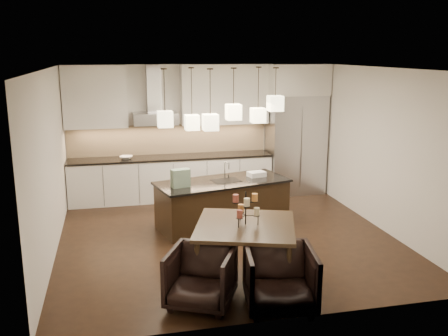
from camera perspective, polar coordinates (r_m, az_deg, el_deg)
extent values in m
cube|color=black|center=(8.53, 0.30, -7.91)|extent=(5.50, 5.50, 0.02)
cube|color=white|center=(7.96, 0.33, 11.39)|extent=(5.50, 5.50, 0.02)
cube|color=silver|center=(10.79, -3.02, 4.33)|extent=(5.50, 0.02, 2.80)
cube|color=silver|center=(5.56, 6.80, -4.30)|extent=(5.50, 0.02, 2.80)
cube|color=silver|center=(7.98, -19.37, 0.42)|extent=(0.02, 5.50, 2.80)
cube|color=silver|center=(9.15, 17.42, 2.12)|extent=(0.02, 5.50, 2.80)
cube|color=#B7B7BA|center=(11.04, 8.16, 2.70)|extent=(1.20, 0.72, 2.15)
cube|color=silver|center=(10.87, 8.40, 9.97)|extent=(1.26, 0.72, 0.65)
cube|color=silver|center=(10.58, -5.99, -1.22)|extent=(4.21, 0.62, 0.88)
cube|color=black|center=(10.47, -6.05, 1.22)|extent=(4.21, 0.66, 0.04)
cube|color=beige|center=(10.70, -6.29, 3.30)|extent=(4.21, 0.02, 0.63)
cube|color=silver|center=(10.36, -14.54, 7.88)|extent=(1.25, 0.35, 1.25)
cube|color=silver|center=(10.62, 0.07, 8.41)|extent=(1.85, 0.35, 1.25)
cube|color=#B7B7BA|center=(10.35, -7.85, 5.63)|extent=(0.90, 0.52, 0.24)
cube|color=#B7B7BA|center=(10.40, -8.01, 8.99)|extent=(0.30, 0.28, 0.96)
imported|color=silver|center=(10.35, -11.12, 1.19)|extent=(0.31, 0.31, 0.06)
cube|color=black|center=(8.93, -0.18, -4.17)|extent=(2.40, 1.40, 0.79)
cube|color=black|center=(8.81, -0.18, -1.59)|extent=(2.49, 1.48, 0.04)
cube|color=#154B2F|center=(8.41, -5.00, -1.16)|extent=(0.34, 0.23, 0.31)
cube|color=silver|center=(9.12, 3.74, -0.69)|extent=(0.35, 0.28, 0.09)
cylinder|color=beige|center=(6.71, 3.75, -4.98)|extent=(0.10, 0.10, 0.10)
cylinder|color=#C17B37|center=(6.84, 1.94, -4.60)|extent=(0.10, 0.10, 0.10)
cylinder|color=#984438|center=(6.60, 1.79, -5.27)|extent=(0.10, 0.10, 0.10)
cylinder|color=#C17B37|center=(6.75, 3.53, -3.37)|extent=(0.10, 0.10, 0.10)
cylinder|color=#984438|center=(6.69, 1.35, -3.49)|extent=(0.10, 0.10, 0.10)
cylinder|color=beige|center=(6.53, 2.62, -3.92)|extent=(0.10, 0.10, 0.10)
imported|color=black|center=(6.26, -2.67, -12.37)|extent=(1.04, 1.05, 0.72)
imported|color=black|center=(6.20, 6.42, -12.48)|extent=(0.95, 0.97, 0.77)
cube|color=#FFF3BA|center=(8.20, -6.74, 5.56)|extent=(0.24, 0.24, 0.26)
cube|color=#FFF3BA|center=(8.70, -3.68, 5.21)|extent=(0.24, 0.24, 0.26)
cube|color=#FFF3BA|center=(8.46, 1.09, 6.41)|extent=(0.24, 0.24, 0.26)
cube|color=#FFF3BA|center=(9.00, 3.90, 6.03)|extent=(0.24, 0.24, 0.26)
cube|color=#FFF3BA|center=(8.66, 5.87, 7.35)|extent=(0.24, 0.24, 0.26)
cube|color=#FFF3BA|center=(8.12, -1.57, 5.24)|extent=(0.24, 0.24, 0.26)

